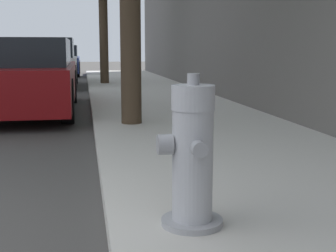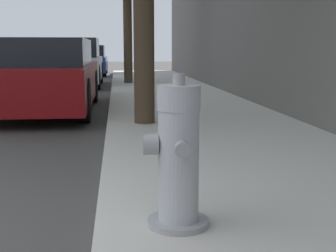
{
  "view_description": "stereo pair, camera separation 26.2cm",
  "coord_description": "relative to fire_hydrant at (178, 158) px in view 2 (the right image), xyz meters",
  "views": [
    {
      "loc": [
        1.72,
        -2.23,
        1.17
      ],
      "look_at": [
        2.39,
        1.54,
        0.53
      ],
      "focal_mm": 50.0,
      "sensor_mm": 36.0,
      "label": 1
    },
    {
      "loc": [
        1.98,
        -2.27,
        1.17
      ],
      "look_at": [
        2.39,
        1.54,
        0.53
      ],
      "focal_mm": 50.0,
      "sensor_mm": 36.0,
      "label": 2
    }
  ],
  "objects": [
    {
      "name": "fire_hydrant",
      "position": [
        0.0,
        0.0,
        0.0
      ],
      "size": [
        0.39,
        0.38,
        0.89
      ],
      "color": "#97979C",
      "rests_on": "sidewalk_slab"
    },
    {
      "name": "parked_car_near",
      "position": [
        -1.69,
        6.24,
        0.12
      ],
      "size": [
        1.84,
        4.6,
        1.34
      ],
      "color": "maroon",
      "rests_on": "ground_plane"
    },
    {
      "name": "parked_car_mid",
      "position": [
        -1.66,
        12.09,
        0.17
      ],
      "size": [
        1.7,
        3.83,
        1.47
      ],
      "color": "silver",
      "rests_on": "ground_plane"
    },
    {
      "name": "parked_car_far",
      "position": [
        -1.69,
        18.57,
        0.09
      ],
      "size": [
        1.85,
        4.52,
        1.3
      ],
      "color": "navy",
      "rests_on": "ground_plane"
    }
  ]
}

